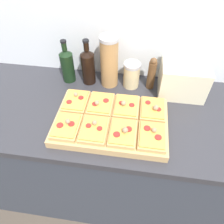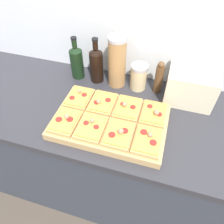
% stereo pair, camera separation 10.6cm
% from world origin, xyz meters
% --- Properties ---
extents(wall_back, '(6.00, 0.06, 2.50)m').
position_xyz_m(wall_back, '(0.00, 0.67, 1.25)').
color(wall_back, silver).
rests_on(wall_back, ground_plane).
extents(kitchen_counter, '(2.63, 0.67, 0.89)m').
position_xyz_m(kitchen_counter, '(0.00, 0.32, 0.45)').
color(kitchen_counter, '#333842').
rests_on(kitchen_counter, ground_plane).
extents(cutting_board, '(0.54, 0.36, 0.04)m').
position_xyz_m(cutting_board, '(0.06, 0.22, 0.91)').
color(cutting_board, tan).
rests_on(cutting_board, kitchen_counter).
extents(pizza_slice_back_left, '(0.12, 0.16, 0.05)m').
position_xyz_m(pizza_slice_back_left, '(-0.14, 0.31, 0.95)').
color(pizza_slice_back_left, tan).
rests_on(pizza_slice_back_left, cutting_board).
extents(pizza_slice_back_midleft, '(0.12, 0.16, 0.05)m').
position_xyz_m(pizza_slice_back_midleft, '(-0.01, 0.30, 0.95)').
color(pizza_slice_back_midleft, tan).
rests_on(pizza_slice_back_midleft, cutting_board).
extents(pizza_slice_back_midright, '(0.12, 0.16, 0.05)m').
position_xyz_m(pizza_slice_back_midright, '(0.12, 0.30, 0.95)').
color(pizza_slice_back_midright, tan).
rests_on(pizza_slice_back_midright, cutting_board).
extents(pizza_slice_back_right, '(0.12, 0.16, 0.05)m').
position_xyz_m(pizza_slice_back_right, '(0.26, 0.30, 0.95)').
color(pizza_slice_back_right, tan).
rests_on(pizza_slice_back_right, cutting_board).
extents(pizza_slice_front_left, '(0.12, 0.16, 0.05)m').
position_xyz_m(pizza_slice_front_left, '(-0.14, 0.13, 0.95)').
color(pizza_slice_front_left, tan).
rests_on(pizza_slice_front_left, cutting_board).
extents(pizza_slice_front_midleft, '(0.12, 0.16, 0.05)m').
position_xyz_m(pizza_slice_front_midleft, '(-0.01, 0.14, 0.95)').
color(pizza_slice_front_midleft, tan).
rests_on(pizza_slice_front_midleft, cutting_board).
extents(pizza_slice_front_midright, '(0.12, 0.16, 0.05)m').
position_xyz_m(pizza_slice_front_midright, '(0.12, 0.13, 0.95)').
color(pizza_slice_front_midright, tan).
rests_on(pizza_slice_front_midright, cutting_board).
extents(pizza_slice_front_right, '(0.12, 0.16, 0.05)m').
position_xyz_m(pizza_slice_front_right, '(0.26, 0.14, 0.95)').
color(pizza_slice_front_right, tan).
rests_on(pizza_slice_front_right, cutting_board).
extents(olive_oil_bottle, '(0.08, 0.08, 0.26)m').
position_xyz_m(olive_oil_bottle, '(-0.25, 0.54, 1.00)').
color(olive_oil_bottle, black).
rests_on(olive_oil_bottle, kitchen_counter).
extents(wine_bottle, '(0.08, 0.08, 0.27)m').
position_xyz_m(wine_bottle, '(-0.12, 0.54, 1.01)').
color(wine_bottle, black).
rests_on(wine_bottle, kitchen_counter).
extents(grain_jar_tall, '(0.10, 0.10, 0.30)m').
position_xyz_m(grain_jar_tall, '(-0.00, 0.54, 1.04)').
color(grain_jar_tall, '#AD7F4C').
rests_on(grain_jar_tall, kitchen_counter).
extents(grain_jar_short, '(0.09, 0.09, 0.15)m').
position_xyz_m(grain_jar_short, '(0.13, 0.54, 0.97)').
color(grain_jar_short, beige).
rests_on(grain_jar_short, kitchen_counter).
extents(pepper_mill, '(0.04, 0.04, 0.20)m').
position_xyz_m(pepper_mill, '(0.24, 0.54, 0.99)').
color(pepper_mill, brown).
rests_on(pepper_mill, kitchen_counter).
extents(toaster_oven, '(0.27, 0.19, 0.18)m').
position_xyz_m(toaster_oven, '(0.41, 0.52, 0.99)').
color(toaster_oven, beige).
rests_on(toaster_oven, kitchen_counter).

